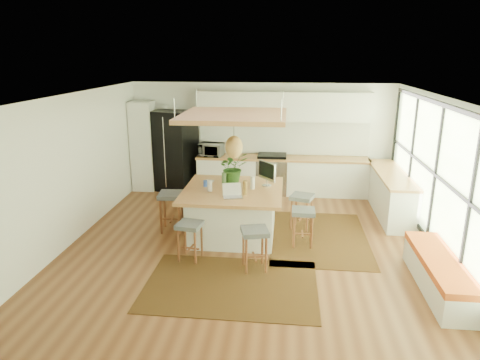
# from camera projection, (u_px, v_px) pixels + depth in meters

# --- Properties ---
(floor) EXTENTS (7.00, 7.00, 0.00)m
(floor) POSITION_uv_depth(u_px,v_px,m) (248.00, 245.00, 7.92)
(floor) COLOR brown
(floor) RESTS_ON ground
(ceiling) EXTENTS (7.00, 7.00, 0.00)m
(ceiling) POSITION_uv_depth(u_px,v_px,m) (249.00, 96.00, 7.16)
(ceiling) COLOR white
(ceiling) RESTS_ON ground
(wall_back) EXTENTS (6.50, 0.00, 6.50)m
(wall_back) POSITION_uv_depth(u_px,v_px,m) (261.00, 137.00, 10.88)
(wall_back) COLOR white
(wall_back) RESTS_ON ground
(wall_front) EXTENTS (6.50, 0.00, 6.50)m
(wall_front) POSITION_uv_depth(u_px,v_px,m) (215.00, 271.00, 4.21)
(wall_front) COLOR white
(wall_front) RESTS_ON ground
(wall_left) EXTENTS (0.00, 7.00, 7.00)m
(wall_left) POSITION_uv_depth(u_px,v_px,m) (71.00, 169.00, 7.89)
(wall_left) COLOR white
(wall_left) RESTS_ON ground
(wall_right) EXTENTS (0.00, 7.00, 7.00)m
(wall_right) POSITION_uv_depth(u_px,v_px,m) (442.00, 181.00, 7.20)
(wall_right) COLOR white
(wall_right) RESTS_ON ground
(window_wall) EXTENTS (0.10, 6.20, 2.60)m
(window_wall) POSITION_uv_depth(u_px,v_px,m) (441.00, 178.00, 7.19)
(window_wall) COLOR black
(window_wall) RESTS_ON wall_right
(pantry) EXTENTS (0.55, 0.60, 2.25)m
(pantry) POSITION_uv_depth(u_px,v_px,m) (144.00, 146.00, 10.95)
(pantry) COLOR white
(pantry) RESTS_ON floor
(back_counter_base) EXTENTS (4.20, 0.60, 0.88)m
(back_counter_base) POSITION_uv_depth(u_px,v_px,m) (282.00, 176.00, 10.77)
(back_counter_base) COLOR white
(back_counter_base) RESTS_ON floor
(back_counter_top) EXTENTS (4.24, 0.64, 0.05)m
(back_counter_top) POSITION_uv_depth(u_px,v_px,m) (282.00, 158.00, 10.64)
(back_counter_top) COLOR #B0723E
(back_counter_top) RESTS_ON back_counter_base
(backsplash) EXTENTS (4.20, 0.02, 0.80)m
(backsplash) POSITION_uv_depth(u_px,v_px,m) (283.00, 138.00, 10.80)
(backsplash) COLOR white
(backsplash) RESTS_ON wall_back
(upper_cabinets) EXTENTS (4.20, 0.34, 0.70)m
(upper_cabinets) POSITION_uv_depth(u_px,v_px,m) (284.00, 106.00, 10.42)
(upper_cabinets) COLOR white
(upper_cabinets) RESTS_ON wall_back
(range) EXTENTS (0.76, 0.62, 1.00)m
(range) POSITION_uv_depth(u_px,v_px,m) (272.00, 174.00, 10.78)
(range) COLOR #A5A5AA
(range) RESTS_ON floor
(right_counter_base) EXTENTS (0.60, 2.50, 0.88)m
(right_counter_base) POSITION_uv_depth(u_px,v_px,m) (390.00, 194.00, 9.40)
(right_counter_base) COLOR white
(right_counter_base) RESTS_ON floor
(right_counter_top) EXTENTS (0.64, 2.54, 0.05)m
(right_counter_top) POSITION_uv_depth(u_px,v_px,m) (393.00, 174.00, 9.27)
(right_counter_top) COLOR #B0723E
(right_counter_top) RESTS_ON right_counter_base
(window_bench) EXTENTS (0.52, 2.00, 0.50)m
(window_bench) POSITION_uv_depth(u_px,v_px,m) (438.00, 274.00, 6.40)
(window_bench) COLOR white
(window_bench) RESTS_ON floor
(ceiling_panel) EXTENTS (1.86, 1.86, 0.80)m
(ceiling_panel) POSITION_uv_depth(u_px,v_px,m) (234.00, 131.00, 7.76)
(ceiling_panel) COLOR #B0723E
(ceiling_panel) RESTS_ON ceiling
(rug_near) EXTENTS (2.60, 1.80, 0.01)m
(rug_near) POSITION_uv_depth(u_px,v_px,m) (231.00, 285.00, 6.56)
(rug_near) COLOR black
(rug_near) RESTS_ON floor
(rug_right) EXTENTS (1.80, 2.60, 0.01)m
(rug_right) POSITION_uv_depth(u_px,v_px,m) (319.00, 237.00, 8.27)
(rug_right) COLOR black
(rug_right) RESTS_ON floor
(fridge) EXTENTS (1.21, 1.07, 2.03)m
(fridge) POSITION_uv_depth(u_px,v_px,m) (174.00, 154.00, 10.95)
(fridge) COLOR black
(fridge) RESTS_ON floor
(island) EXTENTS (1.85, 1.85, 0.93)m
(island) POSITION_uv_depth(u_px,v_px,m) (233.00, 212.00, 8.26)
(island) COLOR #B0723E
(island) RESTS_ON floor
(stool_near_left) EXTENTS (0.46, 0.46, 0.67)m
(stool_near_left) POSITION_uv_depth(u_px,v_px,m) (190.00, 240.00, 7.30)
(stool_near_left) COLOR #4E5257
(stool_near_left) RESTS_ON floor
(stool_near_right) EXTENTS (0.50, 0.50, 0.70)m
(stool_near_right) POSITION_uv_depth(u_px,v_px,m) (255.00, 249.00, 6.96)
(stool_near_right) COLOR #4E5257
(stool_near_right) RESTS_ON floor
(stool_right_front) EXTENTS (0.41, 0.41, 0.69)m
(stool_right_front) POSITION_uv_depth(u_px,v_px,m) (303.00, 227.00, 7.85)
(stool_right_front) COLOR #4E5257
(stool_right_front) RESTS_ON floor
(stool_right_back) EXTENTS (0.52, 0.52, 0.70)m
(stool_right_back) POSITION_uv_depth(u_px,v_px,m) (301.00, 212.00, 8.61)
(stool_right_back) COLOR #4E5257
(stool_right_back) RESTS_ON floor
(stool_left_side) EXTENTS (0.50, 0.50, 0.78)m
(stool_left_side) POSITION_uv_depth(u_px,v_px,m) (172.00, 214.00, 8.50)
(stool_left_side) COLOR #4E5257
(stool_left_side) RESTS_ON floor
(laptop) EXTENTS (0.41, 0.43, 0.25)m
(laptop) POSITION_uv_depth(u_px,v_px,m) (233.00, 191.00, 7.63)
(laptop) COLOR #A5A5AA
(laptop) RESTS_ON island
(monitor) EXTENTS (0.47, 0.52, 0.48)m
(monitor) POSITION_uv_depth(u_px,v_px,m) (267.00, 173.00, 8.26)
(monitor) COLOR #A5A5AA
(monitor) RESTS_ON island
(microwave) EXTENTS (0.62, 0.41, 0.39)m
(microwave) POSITION_uv_depth(u_px,v_px,m) (211.00, 148.00, 10.71)
(microwave) COLOR #A5A5AA
(microwave) RESTS_ON back_counter_top
(island_plant) EXTENTS (0.77, 0.80, 0.48)m
(island_plant) POSITION_uv_depth(u_px,v_px,m) (233.00, 171.00, 8.48)
(island_plant) COLOR #1E4C19
(island_plant) RESTS_ON island
(island_bowl) EXTENTS (0.22, 0.22, 0.05)m
(island_bowl) POSITION_uv_depth(u_px,v_px,m) (209.00, 182.00, 8.50)
(island_bowl) COLOR silver
(island_bowl) RESTS_ON island
(island_bottle_0) EXTENTS (0.07, 0.07, 0.19)m
(island_bottle_0) POSITION_uv_depth(u_px,v_px,m) (205.00, 182.00, 8.26)
(island_bottle_0) COLOR blue
(island_bottle_0) RESTS_ON island
(island_bottle_1) EXTENTS (0.07, 0.07, 0.19)m
(island_bottle_1) POSITION_uv_depth(u_px,v_px,m) (211.00, 186.00, 8.00)
(island_bottle_1) COLOR silver
(island_bottle_1) RESTS_ON island
(island_bottle_2) EXTENTS (0.07, 0.07, 0.19)m
(island_bottle_2) POSITION_uv_depth(u_px,v_px,m) (245.00, 190.00, 7.79)
(island_bottle_2) COLOR olive
(island_bottle_2) RESTS_ON island
(island_bottle_3) EXTENTS (0.07, 0.07, 0.19)m
(island_bottle_3) POSITION_uv_depth(u_px,v_px,m) (252.00, 184.00, 8.11)
(island_bottle_3) COLOR silver
(island_bottle_3) RESTS_ON island
(island_bottle_4) EXTENTS (0.07, 0.07, 0.19)m
(island_bottle_4) POSITION_uv_depth(u_px,v_px,m) (224.00, 180.00, 8.36)
(island_bottle_4) COLOR #577A49
(island_bottle_4) RESTS_ON island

